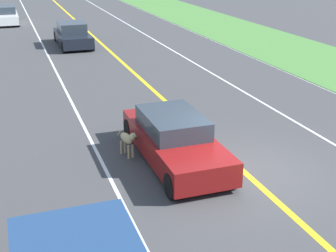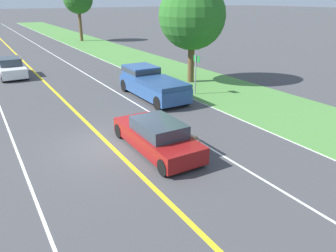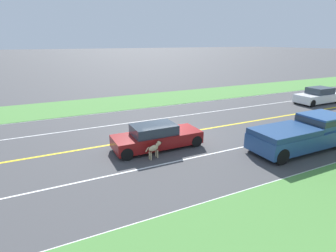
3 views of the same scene
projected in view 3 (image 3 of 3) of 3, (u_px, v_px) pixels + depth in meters
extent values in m
plane|color=#424244|center=(168.00, 135.00, 16.17)|extent=(400.00, 400.00, 0.00)
cube|color=yellow|center=(168.00, 135.00, 16.17)|extent=(0.18, 160.00, 0.01)
cube|color=white|center=(246.00, 191.00, 10.18)|extent=(0.14, 160.00, 0.01)
cube|color=white|center=(132.00, 110.00, 22.16)|extent=(0.14, 160.00, 0.01)
cube|color=white|center=(198.00, 157.00, 13.17)|extent=(0.10, 160.00, 0.01)
cube|color=white|center=(147.00, 120.00, 19.16)|extent=(0.10, 160.00, 0.01)
cube|color=#4C843D|center=(317.00, 241.00, 7.60)|extent=(6.00, 160.00, 0.03)
cube|color=#4C843D|center=(122.00, 102.00, 24.72)|extent=(6.00, 160.00, 0.03)
cube|color=maroon|center=(157.00, 139.00, 14.17)|extent=(1.77, 4.78, 0.65)
cube|color=#2D3842|center=(154.00, 129.00, 13.91)|extent=(1.52, 2.29, 0.51)
cylinder|color=black|center=(196.00, 141.00, 14.36)|extent=(0.22, 0.63, 0.63)
cylinder|color=black|center=(127.00, 154.00, 12.72)|extent=(0.22, 0.63, 0.63)
cylinder|color=black|center=(182.00, 132.00, 15.72)|extent=(0.22, 0.63, 0.63)
cylinder|color=black|center=(118.00, 143.00, 14.09)|extent=(0.22, 0.63, 0.63)
ellipsoid|color=#D1B784|center=(153.00, 148.00, 12.81)|extent=(0.35, 0.62, 0.30)
cylinder|color=#D1B784|center=(158.00, 154.00, 13.01)|extent=(0.07, 0.07, 0.40)
cylinder|color=#D1B784|center=(151.00, 156.00, 12.74)|extent=(0.07, 0.07, 0.40)
cylinder|color=#D1B784|center=(156.00, 153.00, 13.10)|extent=(0.07, 0.07, 0.40)
cylinder|color=#D1B784|center=(149.00, 155.00, 12.83)|extent=(0.07, 0.07, 0.40)
cylinder|color=#D1B784|center=(157.00, 145.00, 12.94)|extent=(0.17, 0.19, 0.16)
sphere|color=#D1B784|center=(159.00, 143.00, 12.99)|extent=(0.25, 0.25, 0.20)
ellipsoid|color=#331E14|center=(161.00, 143.00, 13.08)|extent=(0.11, 0.12, 0.08)
cone|color=tan|center=(159.00, 142.00, 12.92)|extent=(0.08, 0.08, 0.09)
cone|color=tan|center=(158.00, 141.00, 13.00)|extent=(0.08, 0.08, 0.09)
cylinder|color=#D1B784|center=(147.00, 149.00, 12.55)|extent=(0.11, 0.23, 0.22)
cube|color=#284C84|center=(299.00, 138.00, 13.91)|extent=(2.04, 5.74, 0.81)
cube|color=#284C84|center=(322.00, 120.00, 14.37)|extent=(1.80, 2.17, 0.69)
cube|color=#2D3842|center=(323.00, 119.00, 14.34)|extent=(1.82, 2.19, 0.30)
cube|color=navy|center=(285.00, 131.00, 13.24)|extent=(2.00, 3.26, 0.28)
cylinder|color=black|center=(282.00, 157.00, 12.23)|extent=(0.22, 0.81, 0.81)
cylinder|color=black|center=(312.00, 131.00, 15.74)|extent=(0.22, 0.81, 0.81)
cylinder|color=black|center=(253.00, 143.00, 13.83)|extent=(0.22, 0.81, 0.81)
cube|color=white|center=(317.00, 98.00, 24.35)|extent=(1.82, 4.45, 0.71)
cube|color=#2D3842|center=(320.00, 91.00, 24.22)|extent=(1.57, 2.13, 0.57)
cylinder|color=black|center=(296.00, 100.00, 24.37)|extent=(0.22, 0.66, 0.66)
cylinder|color=black|center=(321.00, 96.00, 25.86)|extent=(0.22, 0.66, 0.66)
cylinder|color=black|center=(312.00, 103.00, 22.96)|extent=(0.22, 0.66, 0.66)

